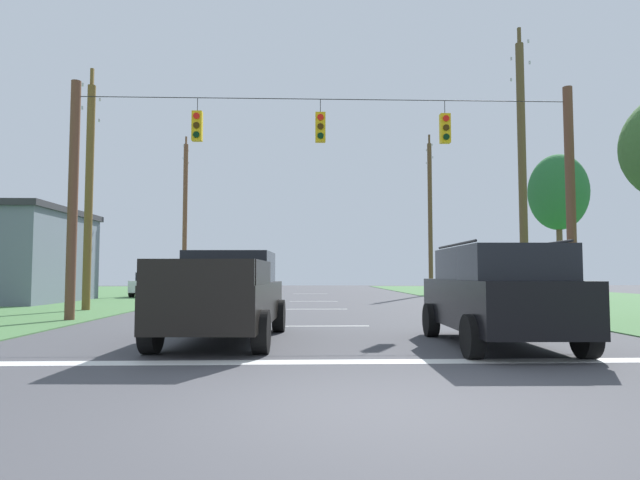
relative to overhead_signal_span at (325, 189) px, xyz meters
The scene contains 15 objects.
ground_plane 11.86m from the overhead_signal_span, 90.62° to the right, with size 120.00×120.00×0.00m, color #47474C.
stop_bar_stripe 8.97m from the overhead_signal_span, 90.86° to the right, with size 13.44×0.45×0.01m, color white.
lane_dash_0 4.58m from the overhead_signal_span, 93.49° to the right, with size 0.15×2.50×0.01m, color white.
lane_dash_1 6.56m from the overhead_signal_span, 91.35° to the left, with size 0.15×2.50×0.01m, color white.
lane_dash_2 11.93m from the overhead_signal_span, 90.61° to the left, with size 0.15×2.50×0.01m, color white.
lane_dash_3 22.13m from the overhead_signal_span, 90.32° to the left, with size 0.15×2.50×0.01m, color white.
overhead_signal_span is the anchor object (origin of this frame).
pickup_truck 6.45m from the overhead_signal_span, 115.11° to the right, with size 2.48×5.48×1.95m.
suv_black 7.59m from the overhead_signal_span, 62.65° to the right, with size 2.31×4.85×2.05m.
distant_car_crossing_white 20.09m from the overhead_signal_span, 120.43° to the left, with size 2.03×4.30×1.52m.
utility_pole_mid_right 9.53m from the overhead_signal_span, 28.35° to the left, with size 0.33×1.95×11.66m.
utility_pole_far_right 21.50m from the overhead_signal_span, 67.56° to the left, with size 0.30×1.91×11.19m.
utility_pole_mid_left 10.26m from the overhead_signal_span, 153.91° to the left, with size 0.31×1.83×9.70m.
utility_pole_far_left 23.06m from the overhead_signal_span, 113.11° to the left, with size 0.31×1.78×11.25m.
tree_roadside_far_right 15.83m from the overhead_signal_span, 38.40° to the left, with size 2.95×2.95×7.55m.
Camera 1 is at (-0.62, -5.71, 1.45)m, focal length 30.00 mm.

